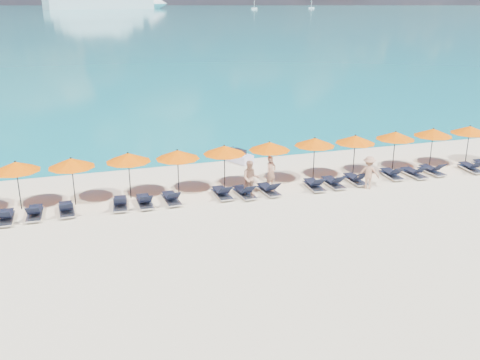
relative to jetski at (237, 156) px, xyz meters
name	(u,v)px	position (x,y,z in m)	size (l,w,h in m)	color
ground	(262,230)	(-1.97, -9.74, -0.30)	(1400.00, 1400.00, 0.00)	beige
sea	(68,9)	(-1.97, 650.26, -0.30)	(1600.00, 1300.00, 0.01)	#1FA9B2
sailboat_near	(254,8)	(185.86, 533.10, 0.90)	(6.41, 2.14, 11.75)	white
sailboat_far	(311,8)	(259.99, 550.06, 0.93)	(6.57, 2.19, 12.05)	white
jetski	(237,156)	(0.00, 0.00, 0.00)	(1.60, 2.19, 0.73)	silver
beachgoer_a	(271,172)	(0.20, -4.99, 0.52)	(0.60, 0.40, 1.65)	tan
beachgoer_b	(251,179)	(-1.13, -5.76, 0.57)	(0.85, 0.49, 1.75)	tan
beachgoer_c	(369,172)	(4.82, -6.53, 0.53)	(1.08, 0.50, 1.67)	tan
umbrella_2	(16,166)	(-11.55, -4.26, 1.71)	(2.10, 2.10, 2.28)	black
umbrella_3	(71,163)	(-9.21, -4.41, 1.71)	(2.10, 2.10, 2.28)	black
umbrella_4	(128,157)	(-6.67, -4.31, 1.71)	(2.10, 2.10, 2.28)	black
umbrella_5	(178,154)	(-4.38, -4.52, 1.71)	(2.10, 2.10, 2.28)	black
umbrella_6	(224,150)	(-2.03, -4.41, 1.71)	(2.10, 2.10, 2.28)	black
umbrella_7	(269,146)	(0.32, -4.42, 1.71)	(2.10, 2.10, 2.28)	black
umbrella_8	(315,142)	(2.84, -4.34, 1.71)	(2.10, 2.10, 2.28)	black
umbrella_9	(355,139)	(5.11, -4.49, 1.71)	(2.10, 2.10, 2.28)	black
umbrella_10	(395,135)	(7.61, -4.40, 1.71)	(2.10, 2.10, 2.28)	black
umbrella_11	(433,132)	(10.00, -4.42, 1.71)	(2.10, 2.10, 2.28)	black
umbrella_12	(470,130)	(12.38, -4.50, 1.71)	(2.10, 2.10, 2.28)	black
lounger_3	(5,217)	(-12.08, -5.66, -0.07)	(0.63, 1.70, 0.66)	silver
lounger_4	(35,213)	(-10.92, -5.51, -0.07)	(0.70, 1.73, 0.66)	silver
lounger_5	(66,209)	(-9.60, -5.48, -0.07)	(0.70, 1.73, 0.66)	silver
lounger_6	(120,203)	(-7.27, -5.49, -0.07)	(0.79, 1.75, 0.66)	silver
lounger_7	(145,201)	(-6.18, -5.56, -0.07)	(0.65, 1.71, 0.66)	silver
lounger_8	(171,198)	(-4.94, -5.54, -0.07)	(0.70, 1.73, 0.66)	silver
lounger_9	(222,193)	(-2.49, -5.54, -0.07)	(0.68, 1.72, 0.66)	silver
lounger_10	(244,192)	(-1.44, -5.77, -0.07)	(0.79, 1.76, 0.66)	silver
lounger_11	(269,189)	(-0.20, -5.76, -0.07)	(0.78, 1.75, 0.66)	silver
lounger_12	(314,184)	(2.22, -5.80, -0.07)	(0.72, 1.73, 0.66)	silver
lounger_13	(333,182)	(3.29, -5.77, -0.07)	(0.64, 1.71, 0.66)	silver
lounger_14	(355,179)	(4.62, -5.63, -0.07)	(0.63, 1.70, 0.66)	silver
lounger_15	(392,174)	(6.90, -5.43, -0.07)	(0.73, 1.74, 0.66)	silver
lounger_16	(414,173)	(8.14, -5.64, -0.07)	(0.71, 1.73, 0.66)	silver
lounger_17	(432,170)	(9.36, -5.52, -0.07)	(0.71, 1.73, 0.66)	silver
lounger_18	(471,167)	(11.72, -5.75, -0.07)	(0.77, 1.75, 0.66)	silver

